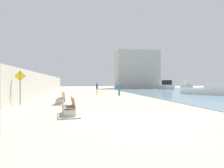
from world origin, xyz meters
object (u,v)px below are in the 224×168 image
at_px(person_walking, 97,88).
at_px(bench_far, 61,101).
at_px(pedestrian_sign, 20,84).
at_px(boat_outer, 187,85).
at_px(bench_near, 69,111).
at_px(person_standing, 119,88).
at_px(boat_distant, 166,86).
at_px(boat_nearest, 211,90).

bearing_deg(person_walking, bench_far, -110.68).
height_order(person_walking, pedestrian_sign, pedestrian_sign).
relative_size(boat_outer, pedestrian_sign, 2.12).
height_order(bench_far, boat_outer, boat_outer).
xyz_separation_m(bench_near, person_standing, (5.86, 14.82, 0.80)).
xyz_separation_m(boat_outer, pedestrian_sign, (-35.25, -36.81, 0.82)).
relative_size(boat_distant, pedestrian_sign, 2.20).
relative_size(person_walking, boat_outer, 0.31).
height_order(person_standing, boat_distant, boat_distant).
xyz_separation_m(boat_distant, pedestrian_sign, (-26.52, -31.83, 0.79)).
relative_size(bench_far, pedestrian_sign, 0.80).
distance_m(bench_near, pedestrian_sign, 6.56).
bearing_deg(boat_distant, person_standing, -127.29).
xyz_separation_m(person_standing, pedestrian_sign, (-9.62, -9.63, 0.62)).
height_order(boat_nearest, boat_distant, boat_distant).
distance_m(boat_nearest, boat_distant, 23.17).
bearing_deg(bench_near, boat_outer, 53.13).
xyz_separation_m(person_walking, boat_nearest, (15.60, -2.17, -0.38)).
bearing_deg(pedestrian_sign, boat_outer, 46.24).
bearing_deg(person_standing, boat_outer, 46.68).
height_order(boat_outer, boat_distant, boat_distant).
relative_size(bench_near, person_walking, 1.27).
distance_m(person_standing, pedestrian_sign, 13.63).
bearing_deg(bench_near, person_walking, 79.25).
bearing_deg(bench_near, person_standing, 68.41).
distance_m(bench_near, person_standing, 15.95).
xyz_separation_m(person_walking, person_standing, (2.75, -1.56, 0.01)).
bearing_deg(bench_far, pedestrian_sign, -166.31).
relative_size(bench_far, boat_nearest, 0.29).
distance_m(bench_far, boat_nearest, 21.25).
height_order(person_standing, boat_nearest, person_standing).
height_order(boat_nearest, boat_outer, boat_outer).
distance_m(person_walking, pedestrian_sign, 13.14).
height_order(person_standing, pedestrian_sign, pedestrian_sign).
height_order(person_walking, boat_outer, boat_outer).
bearing_deg(bench_near, boat_distant, 58.41).
bearing_deg(boat_nearest, boat_distant, 79.93).
relative_size(boat_outer, boat_distant, 0.96).
bearing_deg(bench_near, pedestrian_sign, 125.94).
bearing_deg(boat_distant, boat_outer, 29.71).
distance_m(bench_far, boat_distant, 39.06).
bearing_deg(boat_nearest, person_standing, 177.25).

